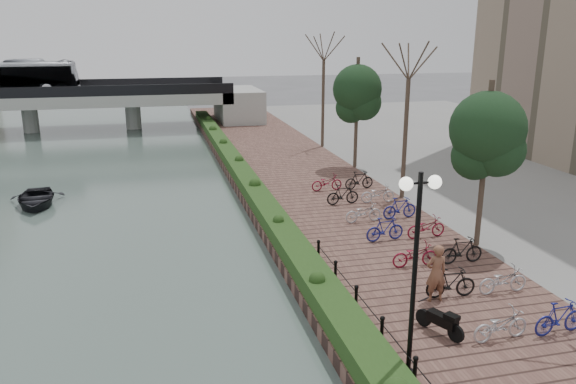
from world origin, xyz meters
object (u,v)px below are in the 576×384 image
object	(u,v)px
pedestrian	(436,273)
boat	(35,198)
motorcycle	(440,320)
lamppost	(417,234)

from	to	relation	value
pedestrian	boat	xyz separation A→B (m)	(-14.44, 15.58, -1.02)
motorcycle	boat	xyz separation A→B (m)	(-13.59, 17.47, -0.51)
motorcycle	pedestrian	bearing A→B (deg)	41.87
lamppost	boat	distance (m)	22.80
lamppost	boat	bearing A→B (deg)	121.90
motorcycle	boat	distance (m)	22.14
motorcycle	lamppost	bearing A→B (deg)	-160.27
pedestrian	boat	bearing A→B (deg)	-46.01
lamppost	motorcycle	distance (m)	4.03
motorcycle	pedestrian	distance (m)	2.13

